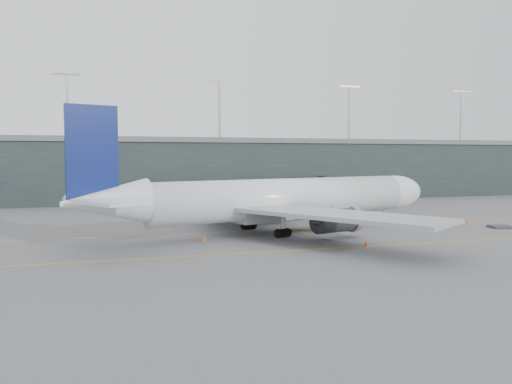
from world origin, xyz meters
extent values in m
plane|color=#535357|center=(0.00, 0.00, 0.00)|extent=(320.00, 320.00, 0.00)
cube|color=#C29312|center=(0.00, -4.00, 0.01)|extent=(160.00, 0.25, 0.02)
cube|color=#C29312|center=(0.00, -20.00, 0.01)|extent=(160.00, 0.25, 0.02)
cube|color=#C29312|center=(5.00, 20.00, 0.01)|extent=(0.25, 60.00, 0.02)
cube|color=#1E2929|center=(0.00, 58.00, 7.00)|extent=(240.00, 35.00, 14.00)
cube|color=#5D5F63|center=(0.00, 58.00, 14.60)|extent=(240.00, 36.00, 1.20)
cylinder|color=#9E9EA3|center=(-30.00, 48.00, 22.00)|extent=(0.60, 0.60, 14.00)
cylinder|color=#9E9EA3|center=(5.00, 48.00, 22.00)|extent=(0.60, 0.60, 14.00)
cylinder|color=#9E9EA3|center=(40.00, 48.00, 22.00)|extent=(0.60, 0.60, 14.00)
cylinder|color=#9E9EA3|center=(75.00, 48.00, 22.00)|extent=(0.60, 0.60, 14.00)
cylinder|color=silver|center=(3.06, -5.78, 4.78)|extent=(41.40, 16.93, 5.59)
ellipsoid|color=silver|center=(24.28, 0.38, 4.78)|extent=(12.83, 8.64, 5.59)
cone|color=silver|center=(-21.62, -12.94, 5.41)|extent=(11.02, 7.92, 5.37)
cube|color=#999DA2|center=(2.20, -6.03, 2.62)|extent=(15.11, 8.35, 1.80)
cube|color=black|center=(27.57, 1.33, 5.68)|extent=(2.66, 3.15, 0.72)
cube|color=#999DA2|center=(4.36, -19.96, 3.88)|extent=(20.80, 26.46, 0.50)
cylinder|color=#323236|center=(7.18, -13.50, 2.34)|extent=(6.94, 4.79, 3.16)
cube|color=#999DA2|center=(-3.43, 6.89, 3.88)|extent=(8.20, 26.18, 0.50)
cylinder|color=#323236|center=(2.41, 2.95, 2.34)|extent=(6.94, 4.79, 3.16)
cube|color=navy|center=(-22.92, -13.31, 11.09)|extent=(5.76, 2.07, 10.82)
cube|color=silver|center=(-21.11, -17.95, 5.86)|extent=(8.45, 9.51, 0.32)
cube|color=silver|center=(-23.87, -8.43, 5.86)|extent=(5.13, 8.22, 0.32)
cylinder|color=black|center=(22.12, -0.25, 0.50)|extent=(1.05, 0.62, 0.99)
cylinder|color=#9E9EA3|center=(22.12, -0.25, 1.17)|extent=(0.27, 0.27, 2.34)
cylinder|color=black|center=(0.80, -10.94, 0.59)|extent=(1.25, 0.76, 1.17)
cylinder|color=black|center=(-1.61, -2.63, 0.59)|extent=(1.25, 0.76, 1.17)
cube|color=#26272B|center=(22.61, 1.65, 4.67)|extent=(3.58, 3.88, 2.62)
cube|color=#26272B|center=(24.10, 9.26, 4.67)|extent=(4.63, 12.37, 2.34)
cube|color=#26272B|center=(26.44, 21.18, 4.67)|extent=(4.86, 12.42, 2.43)
cube|color=#26272B|center=(28.77, 33.10, 4.67)|extent=(5.09, 12.46, 2.52)
cylinder|color=#9E9EA3|center=(24.23, 9.90, 1.78)|extent=(0.47, 0.47, 3.55)
cube|color=#323236|center=(24.23, 9.90, 0.33)|extent=(2.10, 1.73, 0.65)
cylinder|color=#26272B|center=(22.61, 40.50, 4.67)|extent=(3.74, 3.74, 2.80)
cylinder|color=#26272B|center=(22.61, 40.50, 1.68)|extent=(1.68, 1.68, 3.36)
cube|color=red|center=(28.74, -7.82, 0.74)|extent=(2.20, 1.76, 1.13)
cylinder|color=black|center=(27.94, -8.01, 0.17)|extent=(0.37, 0.23, 0.35)
cylinder|color=black|center=(29.26, -8.45, 0.17)|extent=(0.37, 0.23, 0.35)
cylinder|color=black|center=(28.21, -7.18, 0.17)|extent=(0.37, 0.23, 0.35)
cylinder|color=black|center=(29.54, -7.62, 0.17)|extent=(0.37, 0.23, 0.35)
cube|color=#333438|center=(35.25, -11.76, 0.20)|extent=(3.75, 3.26, 0.33)
cube|color=#323236|center=(-3.78, 9.49, 0.15)|extent=(2.17, 1.82, 0.20)
cube|color=#A0A3AC|center=(-3.78, 9.49, 1.05)|extent=(1.76, 1.67, 1.51)
cube|color=navy|center=(-3.78, 9.49, 1.84)|extent=(1.82, 1.73, 0.08)
cube|color=#323236|center=(-3.57, 11.91, 0.16)|extent=(2.65, 2.41, 0.22)
cube|color=#B4BAC1|center=(-3.57, 11.91, 1.13)|extent=(2.21, 2.15, 1.62)
cube|color=navy|center=(-3.57, 11.91, 1.98)|extent=(2.28, 2.22, 0.09)
cube|color=#323236|center=(-0.21, 9.91, 0.16)|extent=(2.40, 2.05, 0.21)
cube|color=#B6BAC3|center=(-0.21, 9.91, 1.12)|extent=(1.96, 1.87, 1.60)
cube|color=navy|center=(-0.21, 9.91, 1.95)|extent=(2.02, 1.94, 0.09)
cone|color=orange|center=(34.20, -5.94, 0.40)|extent=(0.50, 0.50, 0.80)
cone|color=#E3430C|center=(7.92, -20.32, 0.38)|extent=(0.47, 0.47, 0.75)
cone|color=red|center=(11.15, 11.83, 0.31)|extent=(0.39, 0.39, 0.62)
cone|color=#CA590B|center=(-9.88, -11.55, 0.39)|extent=(0.49, 0.49, 0.79)
camera|label=1|loc=(-20.97, -72.73, 10.61)|focal=35.00mm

